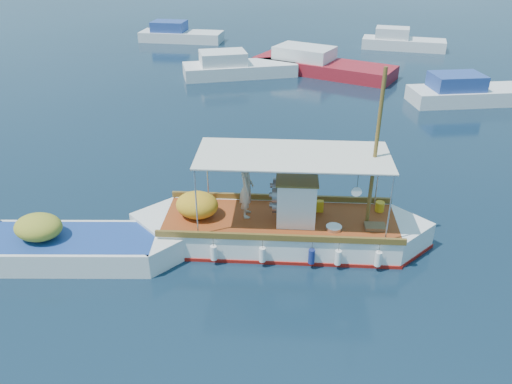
# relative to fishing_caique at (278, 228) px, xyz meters

# --- Properties ---
(ground) EXTENTS (160.00, 160.00, 0.00)m
(ground) POSITION_rel_fishing_caique_xyz_m (0.28, -0.16, -0.50)
(ground) COLOR black
(ground) RESTS_ON ground
(fishing_caique) EXTENTS (9.08, 3.78, 5.65)m
(fishing_caique) POSITION_rel_fishing_caique_xyz_m (0.00, 0.00, 0.00)
(fishing_caique) COLOR white
(fishing_caique) RESTS_ON ground
(dinghy) EXTENTS (6.54, 3.09, 1.65)m
(dinghy) POSITION_rel_fishing_caique_xyz_m (-5.63, -2.43, -0.16)
(dinghy) COLOR white
(dinghy) RESTS_ON ground
(bg_boat_nw) EXTENTS (7.43, 5.40, 1.80)m
(bg_boat_nw) POSITION_rel_fishing_caique_xyz_m (-6.86, 17.93, -0.01)
(bg_boat_nw) COLOR silver
(bg_boat_nw) RESTS_ON ground
(bg_boat_n) EXTENTS (9.61, 5.11, 1.80)m
(bg_boat_n) POSITION_rel_fishing_caique_xyz_m (-1.82, 20.02, -0.01)
(bg_boat_n) COLOR maroon
(bg_boat_n) RESTS_ON ground
(bg_boat_ne) EXTENTS (7.05, 4.50, 1.80)m
(bg_boat_ne) POSITION_rel_fishing_caique_xyz_m (6.99, 16.05, -0.01)
(bg_boat_ne) COLOR silver
(bg_boat_ne) RESTS_ON ground
(bg_boat_far_w) EXTENTS (6.97, 2.96, 1.80)m
(bg_boat_far_w) POSITION_rel_fishing_caique_xyz_m (-14.64, 27.01, -0.01)
(bg_boat_far_w) COLOR silver
(bg_boat_far_w) RESTS_ON ground
(bg_boat_far_n) EXTENTS (6.27, 2.06, 1.80)m
(bg_boat_far_n) POSITION_rel_fishing_caique_xyz_m (3.26, 28.80, -0.01)
(bg_boat_far_n) COLOR silver
(bg_boat_far_n) RESTS_ON ground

